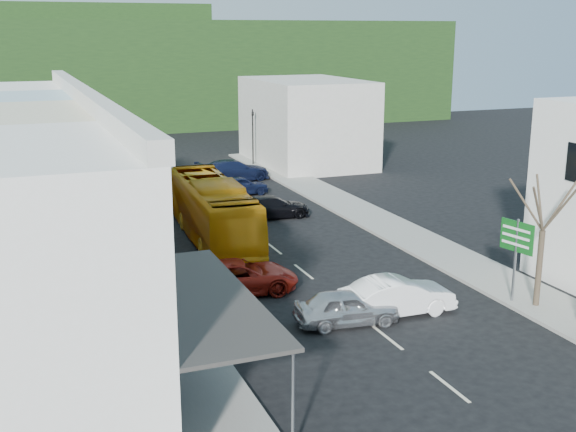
# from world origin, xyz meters

# --- Properties ---
(ground) EXTENTS (120.00, 120.00, 0.00)m
(ground) POSITION_xyz_m (0.00, 0.00, 0.00)
(ground) COLOR black
(ground) RESTS_ON ground
(sidewalk_left) EXTENTS (3.00, 52.00, 0.15)m
(sidewalk_left) POSITION_xyz_m (-7.50, 10.00, 0.07)
(sidewalk_left) COLOR gray
(sidewalk_left) RESTS_ON ground
(sidewalk_right) EXTENTS (3.00, 52.00, 0.15)m
(sidewalk_right) POSITION_xyz_m (7.50, 10.00, 0.07)
(sidewalk_right) COLOR gray
(sidewalk_right) RESTS_ON ground
(shopfront_row) EXTENTS (8.25, 30.00, 8.00)m
(shopfront_row) POSITION_xyz_m (-12.49, 5.00, 4.00)
(shopfront_row) COLOR white
(shopfront_row) RESTS_ON ground
(distant_block_left) EXTENTS (8.00, 10.00, 6.00)m
(distant_block_left) POSITION_xyz_m (-12.00, 27.00, 3.00)
(distant_block_left) COLOR #B7B2A8
(distant_block_left) RESTS_ON ground
(distant_block_right) EXTENTS (8.00, 12.00, 7.00)m
(distant_block_right) POSITION_xyz_m (11.00, 30.00, 3.50)
(distant_block_right) COLOR #B7B2A8
(distant_block_right) RESTS_ON ground
(hillside) EXTENTS (80.00, 26.00, 14.00)m
(hillside) POSITION_xyz_m (-1.45, 65.09, 6.73)
(hillside) COLOR black
(hillside) RESTS_ON ground
(bus) EXTENTS (3.11, 11.72, 3.10)m
(bus) POSITION_xyz_m (-2.42, 10.90, 1.55)
(bus) COLOR orange
(bus) RESTS_ON ground
(car_silver) EXTENTS (4.58, 2.31, 1.40)m
(car_silver) POSITION_xyz_m (-0.84, -2.30, 0.70)
(car_silver) COLOR #B9B9BE
(car_silver) RESTS_ON ground
(car_white) EXTENTS (4.45, 1.93, 1.40)m
(car_white) POSITION_xyz_m (1.46, -2.12, 0.70)
(car_white) COLOR white
(car_white) RESTS_ON ground
(car_red) EXTENTS (4.79, 2.43, 1.40)m
(car_red) POSITION_xyz_m (-3.63, 2.50, 0.70)
(car_red) COLOR maroon
(car_red) RESTS_ON ground
(car_black_near) EXTENTS (4.56, 1.99, 1.40)m
(car_black_near) POSITION_xyz_m (2.08, 13.92, 0.70)
(car_black_near) COLOR black
(car_black_near) RESTS_ON ground
(car_navy_mid) EXTENTS (4.54, 2.17, 1.40)m
(car_navy_mid) POSITION_xyz_m (2.12, 20.47, 0.70)
(car_navy_mid) COLOR #0F1633
(car_navy_mid) RESTS_ON ground
(car_black_far) EXTENTS (4.57, 2.28, 1.40)m
(car_black_far) POSITION_xyz_m (-3.60, 19.20, 0.70)
(car_black_far) COLOR black
(car_black_far) RESTS_ON ground
(car_navy_far) EXTENTS (4.71, 2.42, 1.40)m
(car_navy_far) POSITION_xyz_m (3.15, 25.22, 0.70)
(car_navy_far) COLOR #0F1633
(car_navy_far) RESTS_ON ground
(pedestrian_left) EXTENTS (0.53, 0.68, 1.70)m
(pedestrian_left) POSITION_xyz_m (-7.32, 3.52, 1.00)
(pedestrian_left) COLOR black
(pedestrian_left) RESTS_ON sidewalk_left
(direction_sign) EXTENTS (0.83, 1.69, 3.60)m
(direction_sign) POSITION_xyz_m (6.40, -2.88, 1.80)
(direction_sign) COLOR #0E5217
(direction_sign) RESTS_ON ground
(street_tree) EXTENTS (3.44, 3.44, 6.52)m
(street_tree) POSITION_xyz_m (6.99, -3.63, 3.26)
(street_tree) COLOR #372C22
(street_tree) RESTS_ON ground
(traffic_signal) EXTENTS (0.96, 1.18, 4.65)m
(traffic_signal) POSITION_xyz_m (6.50, 30.61, 2.33)
(traffic_signal) COLOR black
(traffic_signal) RESTS_ON ground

